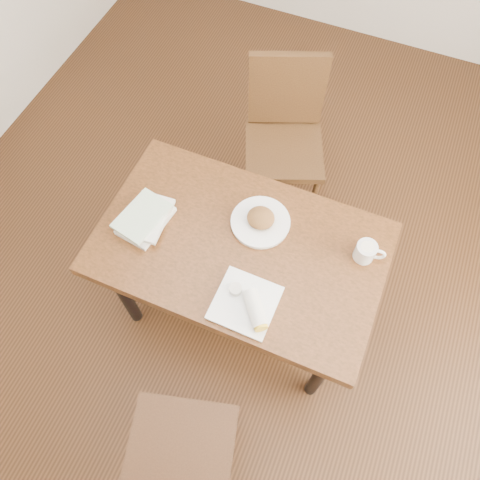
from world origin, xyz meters
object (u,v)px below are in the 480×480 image
at_px(plate_burrito, 248,305).
at_px(plate_scone, 261,221).
at_px(chair_far, 285,129).
at_px(table, 240,255).
at_px(book_stack, 146,218).
at_px(coffee_mug, 366,251).
at_px(chair_near, 173,477).

bearing_deg(plate_burrito, plate_scone, 104.38).
bearing_deg(chair_far, table, -83.73).
relative_size(table, book_stack, 4.61).
relative_size(chair_far, coffee_mug, 7.46).
distance_m(chair_far, coffee_mug, 0.94).
relative_size(table, plate_burrito, 4.97).
bearing_deg(table, plate_scone, 73.34).
height_order(plate_scone, book_stack, plate_scone).
bearing_deg(book_stack, coffee_mug, 12.55).
bearing_deg(table, coffee_mug, 17.16).
xyz_separation_m(table, chair_far, (-0.09, 0.85, -0.11)).
relative_size(plate_burrito, book_stack, 0.93).
bearing_deg(chair_near, table, 96.72).
bearing_deg(coffee_mug, table, -162.84).
bearing_deg(table, book_stack, -173.15).
distance_m(table, plate_burrito, 0.30).
relative_size(table, coffee_mug, 9.52).
xyz_separation_m(plate_scone, plate_burrito, (0.10, -0.37, -0.00)).
xyz_separation_m(table, coffee_mug, (0.50, 0.15, 0.13)).
height_order(coffee_mug, book_stack, coffee_mug).
height_order(chair_near, chair_far, same).
relative_size(chair_near, book_stack, 3.61).
xyz_separation_m(plate_scone, book_stack, (-0.46, -0.18, 0.01)).
xyz_separation_m(table, plate_scone, (0.04, 0.13, 0.11)).
bearing_deg(plate_burrito, table, 119.43).
bearing_deg(chair_far, chair_near, -83.50).
distance_m(chair_near, chair_far, 1.76).
bearing_deg(chair_near, plate_scone, 93.66).
height_order(chair_far, plate_scone, chair_far).
height_order(table, plate_scone, plate_scone).
relative_size(table, plate_scone, 4.73).
height_order(table, book_stack, book_stack).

